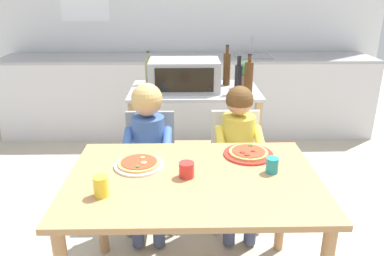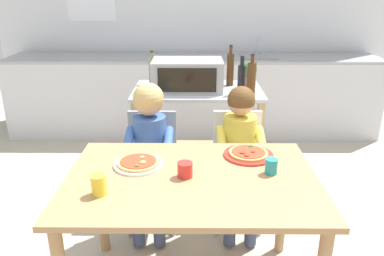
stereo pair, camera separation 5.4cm
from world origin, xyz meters
name	(u,v)px [view 1 (the left image)]	position (x,y,z in m)	size (l,w,h in m)	color
ground_plane	(190,190)	(0.00, 1.16, 0.00)	(11.61, 11.61, 0.00)	#B7AD99
back_wall_tiled	(187,12)	(0.00, 2.96, 1.35)	(4.63, 0.14, 2.70)	silver
kitchen_counter	(188,95)	(0.00, 2.55, 0.45)	(4.17, 0.60, 1.09)	silver
kitchen_island_cart	(194,123)	(0.04, 1.23, 0.58)	(1.02, 0.60, 0.87)	#B7BABF
toaster_oven	(184,75)	(-0.04, 1.21, 0.99)	(0.54, 0.35, 0.24)	#999BA0
bottle_clear_vinegar	(149,71)	(-0.34, 1.41, 0.98)	(0.06, 0.06, 0.27)	olive
bottle_dark_olive_oil	(249,79)	(0.43, 1.01, 1.01)	(0.07, 0.07, 0.32)	#4C2D14
bottle_squat_spirits	(227,68)	(0.31, 1.36, 1.01)	(0.06, 0.06, 0.33)	#4C2D14
bottle_tall_green_wine	(238,78)	(0.37, 1.10, 0.99)	(0.06, 0.06, 0.29)	black
potted_herb_plant	(246,73)	(0.45, 1.27, 0.99)	(0.12, 0.12, 0.21)	#9E5B3D
dining_table	(193,194)	(0.00, 0.00, 0.64)	(1.28, 0.87, 0.75)	#AD7F51
dining_chair_left	(150,161)	(-0.29, 0.73, 0.48)	(0.36, 0.36, 0.81)	gray
dining_chair_right	(236,160)	(0.32, 0.74, 0.48)	(0.36, 0.36, 0.81)	silver
child_in_blue_striped_shirt	(148,141)	(-0.29, 0.62, 0.69)	(0.32, 0.42, 1.04)	#424C6B
child_in_yellow_shirt	(239,144)	(0.32, 0.62, 0.66)	(0.32, 0.42, 1.02)	#424C6B
pizza_plate_white	(139,164)	(-0.29, 0.13, 0.76)	(0.27, 0.27, 0.03)	white
pizza_plate_red_rimmed	(248,153)	(0.32, 0.25, 0.76)	(0.28, 0.28, 0.03)	red
drinking_cup_yellow	(101,186)	(-0.43, -0.18, 0.79)	(0.07, 0.07, 0.10)	yellow
drinking_cup_red	(187,170)	(-0.03, 0.00, 0.78)	(0.08, 0.08, 0.08)	red
drinking_cup_teal	(272,165)	(0.41, 0.04, 0.79)	(0.06, 0.06, 0.08)	teal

